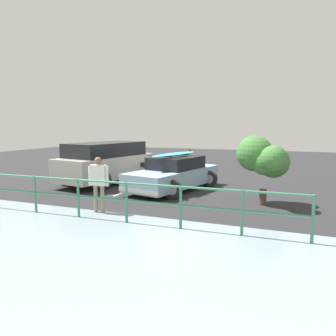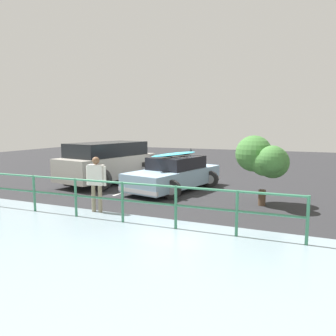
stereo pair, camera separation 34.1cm
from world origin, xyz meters
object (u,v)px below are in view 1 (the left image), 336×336
(suv_car, at_px, (106,162))
(person_bystander, at_px, (99,179))
(bush_near_left, at_px, (265,159))
(sedan_car, at_px, (174,174))

(suv_car, distance_m, person_bystander, 4.85)
(person_bystander, bearing_deg, bush_near_left, -147.46)
(sedan_car, bearing_deg, suv_car, -3.55)
(person_bystander, xyz_separation_m, bush_near_left, (-4.39, -2.80, 0.51))
(sedan_car, xyz_separation_m, suv_car, (3.25, -0.20, 0.31))
(person_bystander, bearing_deg, sedan_car, -101.89)
(person_bystander, relative_size, bush_near_left, 0.74)
(sedan_car, distance_m, suv_car, 3.27)
(sedan_car, height_order, bush_near_left, bush_near_left)
(sedan_car, bearing_deg, bush_near_left, 161.14)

